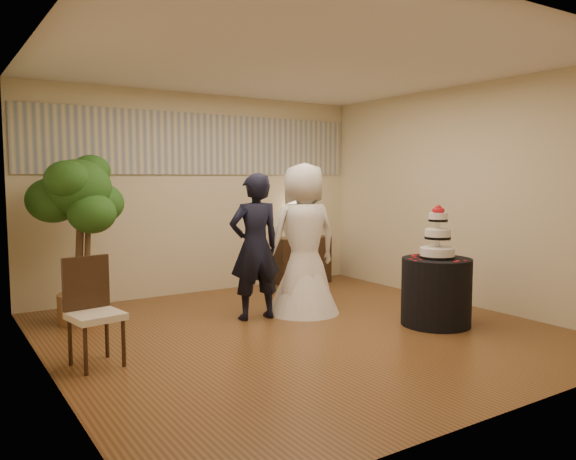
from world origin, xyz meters
TOP-DOWN VIEW (x-y plane):
  - floor at (0.00, 0.00)m, footprint 5.00×5.00m
  - ceiling at (0.00, 0.00)m, footprint 5.00×5.00m
  - wall_back at (0.00, 2.50)m, footprint 5.00×0.06m
  - wall_front at (0.00, -2.50)m, footprint 5.00×0.06m
  - wall_left at (-2.50, 0.00)m, footprint 0.06×5.00m
  - wall_right at (2.50, 0.00)m, footprint 0.06×5.00m
  - mural_border at (0.00, 2.48)m, footprint 4.90×0.02m
  - groom at (-0.14, 0.73)m, footprint 0.66×0.47m
  - bride at (0.50, 0.67)m, footprint 0.97×0.96m
  - cake_table at (1.41, -0.60)m, footprint 0.89×0.89m
  - wedding_cake at (1.41, -0.60)m, footprint 0.38×0.38m
  - console at (1.56, 2.27)m, footprint 0.88×0.43m
  - table_lamp at (1.56, 2.27)m, footprint 0.31×0.31m
  - ficus_tree at (-1.88, 1.65)m, footprint 1.30×1.30m
  - side_chair at (-2.11, 0.05)m, footprint 0.50×0.52m

SIDE VIEW (x-z plane):
  - floor at x=0.00m, z-range 0.00..0.00m
  - console at x=1.56m, z-range 0.00..0.72m
  - cake_table at x=1.41m, z-range 0.00..0.75m
  - side_chair at x=-2.11m, z-range 0.00..0.95m
  - groom at x=-0.14m, z-range 0.00..1.69m
  - bride at x=0.50m, z-range 0.00..1.81m
  - ficus_tree at x=-1.88m, z-range 0.00..1.94m
  - table_lamp at x=1.56m, z-range 0.72..1.30m
  - wedding_cake at x=1.41m, z-range 0.75..1.34m
  - wall_back at x=0.00m, z-range 0.00..2.80m
  - wall_front at x=0.00m, z-range 0.00..2.80m
  - wall_left at x=-2.50m, z-range 0.00..2.80m
  - wall_right at x=2.50m, z-range 0.00..2.80m
  - mural_border at x=0.00m, z-range 1.68..2.52m
  - ceiling at x=0.00m, z-range 2.80..2.80m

